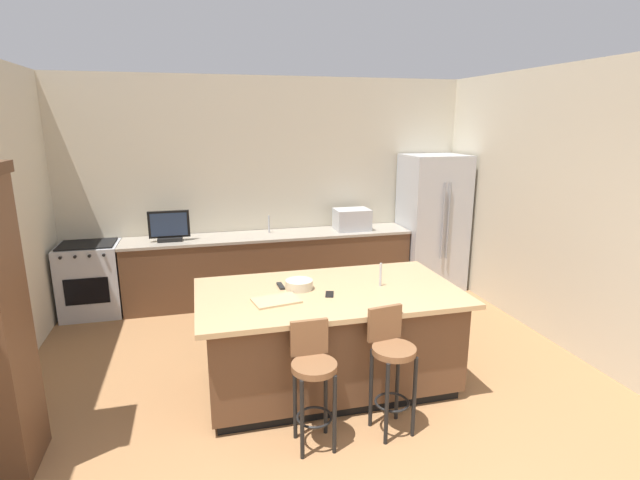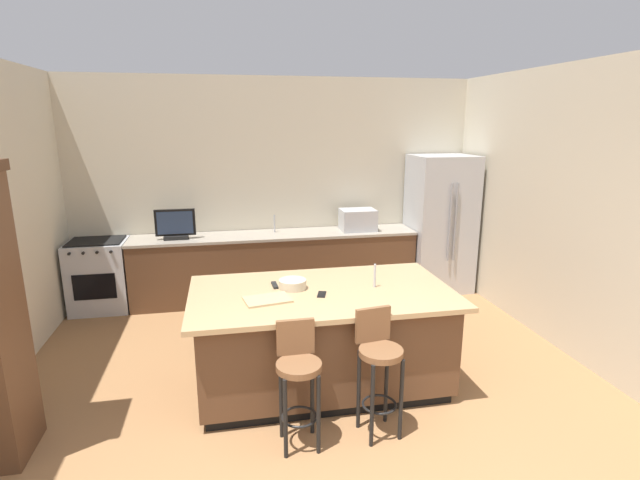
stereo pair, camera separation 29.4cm
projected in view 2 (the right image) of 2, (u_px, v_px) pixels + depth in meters
wall_back at (277, 187)px, 6.78m from camera, size 6.06×0.12×2.99m
wall_right at (569, 210)px, 5.06m from camera, size 0.12×5.15×2.99m
counter_back at (277, 266)px, 6.66m from camera, size 3.86×0.62×0.91m
kitchen_island at (322, 337)px, 4.43m from camera, size 2.35×1.31×0.93m
refrigerator at (440, 223)px, 6.91m from camera, size 0.85×0.78×1.94m
range_oven at (100, 275)px, 6.22m from camera, size 0.72×0.63×0.93m
microwave at (358, 220)px, 6.73m from camera, size 0.48×0.36×0.30m
tv_monitor at (175, 225)px, 6.21m from camera, size 0.51×0.16×0.39m
sink_faucet_back at (274, 224)px, 6.62m from camera, size 0.02×0.02×0.24m
sink_faucet_island at (375, 276)px, 4.38m from camera, size 0.02×0.02×0.22m
bar_stool_left at (298, 374)px, 3.58m from camera, size 0.34×0.34×0.97m
bar_stool_right at (379, 361)px, 3.71m from camera, size 0.34×0.36×1.01m
fruit_bowl at (293, 284)px, 4.36m from camera, size 0.25×0.25×0.09m
cell_phone at (322, 294)px, 4.22m from camera, size 0.11×0.16×0.01m
tv_remote at (275, 285)px, 4.43m from camera, size 0.05×0.17×0.02m
cutting_board at (267, 300)px, 4.08m from camera, size 0.42×0.32×0.02m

